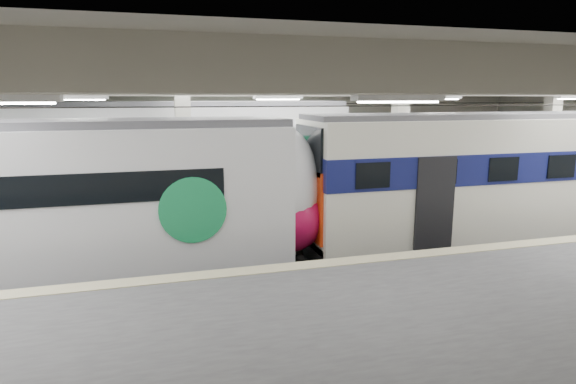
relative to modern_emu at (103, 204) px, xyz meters
name	(u,v)px	position (x,y,z in m)	size (l,w,h in m)	color
station_hall	(315,165)	(5.37, -1.74, 1.08)	(36.00, 24.00, 5.75)	black
modern_emu	(103,204)	(0.00, 0.00, 0.00)	(13.59, 2.81, 4.39)	white
older_rer	(497,177)	(12.44, 0.00, 0.17)	(13.50, 2.98, 4.45)	silver
far_train	(146,164)	(1.08, 5.50, 0.32)	(15.26, 3.47, 4.80)	white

